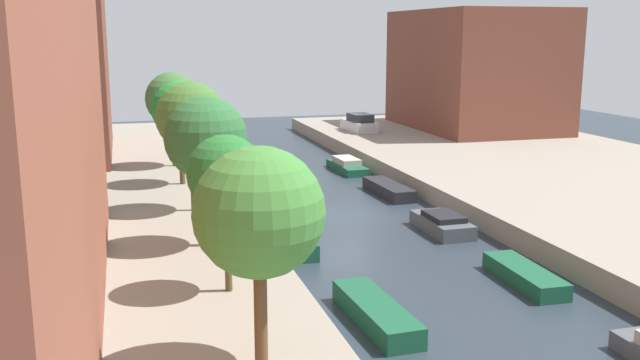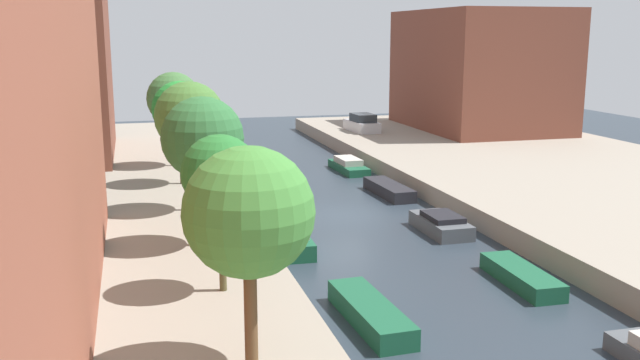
{
  "view_description": "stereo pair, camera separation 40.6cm",
  "coord_description": "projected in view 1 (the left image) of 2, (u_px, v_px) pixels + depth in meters",
  "views": [
    {
      "loc": [
        -10.2,
        -31.73,
        8.7
      ],
      "look_at": [
        -0.4,
        3.12,
        1.18
      ],
      "focal_mm": 39.57,
      "sensor_mm": 36.0,
      "label": 1
    },
    {
      "loc": [
        -9.8,
        -31.83,
        8.7
      ],
      "look_at": [
        -0.4,
        3.12,
        1.18
      ],
      "focal_mm": 39.57,
      "sensor_mm": 36.0,
      "label": 2
    }
  ],
  "objects": [
    {
      "name": "moored_boat_right_4",
      "position": [
        347.0,
        166.0,
        45.46
      ],
      "size": [
        1.59,
        4.39,
        0.87
      ],
      "color": "#195638",
      "rests_on": "ground_plane"
    },
    {
      "name": "moored_boat_left_3",
      "position": [
        263.0,
        204.0,
        35.55
      ],
      "size": [
        1.64,
        3.49,
        0.58
      ],
      "color": "beige",
      "rests_on": "ground_plane"
    },
    {
      "name": "quay_right",
      "position": [
        608.0,
        188.0,
        38.25
      ],
      "size": [
        20.0,
        64.0,
        1.0
      ],
      "primitive_type": "cube",
      "color": "gray",
      "rests_on": "ground_plane"
    },
    {
      "name": "moored_boat_right_1",
      "position": [
        525.0,
        276.0,
        24.97
      ],
      "size": [
        1.32,
        4.1,
        0.6
      ],
      "color": "#195638",
      "rests_on": "ground_plane"
    },
    {
      "name": "street_tree_0",
      "position": [
        259.0,
        213.0,
        15.89
      ],
      "size": [
        3.04,
        3.04,
        5.27
      ],
      "color": "brown",
      "rests_on": "quay_left"
    },
    {
      "name": "moored_boat_left_2",
      "position": [
        294.0,
        242.0,
        28.59
      ],
      "size": [
        1.51,
        3.24,
        1.01
      ],
      "color": "#195638",
      "rests_on": "ground_plane"
    },
    {
      "name": "moored_boat_left_4",
      "position": [
        247.0,
        175.0,
        42.12
      ],
      "size": [
        1.44,
        3.17,
        0.93
      ],
      "color": "#33476B",
      "rests_on": "ground_plane"
    },
    {
      "name": "street_tree_4",
      "position": [
        180.0,
        110.0,
        36.13
      ],
      "size": [
        2.89,
        2.89,
        5.36
      ],
      "color": "brown",
      "rests_on": "quay_left"
    },
    {
      "name": "moored_boat_right_3",
      "position": [
        388.0,
        189.0,
        38.72
      ],
      "size": [
        1.48,
        4.6,
        0.65
      ],
      "color": "#232328",
      "rests_on": "ground_plane"
    },
    {
      "name": "street_tree_1",
      "position": [
        226.0,
        174.0,
        20.81
      ],
      "size": [
        2.33,
        2.33,
        4.82
      ],
      "color": "#4E4628",
      "rests_on": "quay_left"
    },
    {
      "name": "quay_left",
      "position": [
        13.0,
        228.0,
        30.3
      ],
      "size": [
        20.0,
        64.0,
        1.0
      ],
      "primitive_type": "cube",
      "color": "gray",
      "rests_on": "ground_plane"
    },
    {
      "name": "street_tree_5",
      "position": [
        172.0,
        99.0,
        41.15
      ],
      "size": [
        3.12,
        3.12,
        5.54
      ],
      "color": "brown",
      "rests_on": "quay_left"
    },
    {
      "name": "street_tree_3",
      "position": [
        191.0,
        117.0,
        30.55
      ],
      "size": [
        3.06,
        3.06,
        5.71
      ],
      "color": "brown",
      "rests_on": "quay_left"
    },
    {
      "name": "parked_car",
      "position": [
        359.0,
        124.0,
        56.73
      ],
      "size": [
        1.96,
        4.1,
        1.44
      ],
      "color": "#B7B7BC",
      "rests_on": "quay_right"
    },
    {
      "name": "low_block_right",
      "position": [
        475.0,
        70.0,
        58.03
      ],
      "size": [
        10.0,
        14.72,
        9.61
      ],
      "primitive_type": "cube",
      "color": "brown",
      "rests_on": "quay_right"
    },
    {
      "name": "street_tree_2",
      "position": [
        206.0,
        139.0,
        25.38
      ],
      "size": [
        3.01,
        3.01,
        5.52
      ],
      "color": "brown",
      "rests_on": "quay_left"
    },
    {
      "name": "moored_boat_left_1",
      "position": [
        376.0,
        313.0,
        21.55
      ],
      "size": [
        1.42,
        4.63,
        0.67
      ],
      "color": "#195638",
      "rests_on": "ground_plane"
    },
    {
      "name": "moored_boat_right_2",
      "position": [
        442.0,
        224.0,
        31.46
      ],
      "size": [
        1.61,
        3.64,
        0.89
      ],
      "color": "#4C5156",
      "rests_on": "ground_plane"
    },
    {
      "name": "ground_plane",
      "position": [
        345.0,
        216.0,
        34.37
      ],
      "size": [
        84.0,
        84.0,
        0.0
      ],
      "primitive_type": "plane",
      "color": "#28333D"
    }
  ]
}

